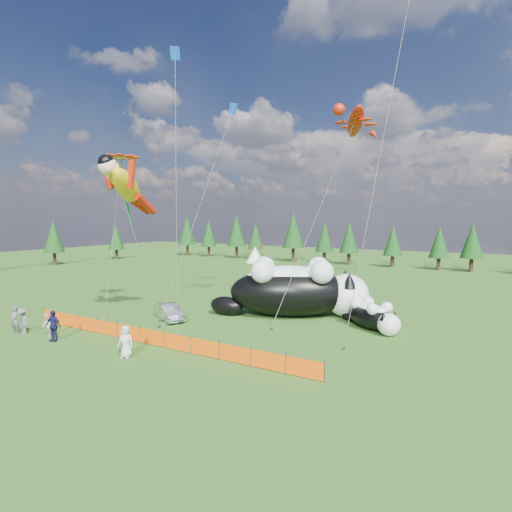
% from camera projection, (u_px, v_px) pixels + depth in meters
% --- Properties ---
extents(ground, '(160.00, 160.00, 0.00)m').
position_uv_depth(ground, '(185.00, 333.00, 26.75)').
color(ground, '#163C0B').
rests_on(ground, ground).
extents(safety_fence, '(22.06, 0.06, 1.10)m').
position_uv_depth(safety_fence, '(152.00, 337.00, 24.12)').
color(safety_fence, '#262626').
rests_on(safety_fence, ground).
extents(tree_line, '(90.00, 4.00, 8.00)m').
position_uv_depth(tree_line, '(365.00, 241.00, 65.08)').
color(tree_line, black).
rests_on(tree_line, ground).
extents(festival_tents, '(50.00, 3.20, 2.80)m').
position_uv_depth(festival_tents, '(434.00, 264.00, 55.50)').
color(festival_tents, white).
rests_on(festival_tents, ground).
extents(cat_large, '(11.83, 8.17, 4.57)m').
position_uv_depth(cat_large, '(297.00, 289.00, 31.28)').
color(cat_large, black).
rests_on(cat_large, ground).
extents(cat_small, '(4.80, 4.12, 2.03)m').
position_uv_depth(cat_small, '(372.00, 316.00, 27.62)').
color(cat_small, black).
rests_on(cat_small, ground).
extents(car, '(3.84, 2.94, 1.21)m').
position_uv_depth(car, '(169.00, 312.00, 30.20)').
color(car, silver).
rests_on(car, ground).
extents(spectator_a, '(0.73, 0.54, 1.85)m').
position_uv_depth(spectator_a, '(15.00, 320.00, 26.44)').
color(spectator_a, '#58585D').
rests_on(spectator_a, ground).
extents(spectator_b, '(0.84, 0.63, 1.54)m').
position_uv_depth(spectator_b, '(47.00, 325.00, 25.80)').
color(spectator_b, silver).
rests_on(spectator_b, ground).
extents(spectator_c, '(1.22, 0.73, 1.96)m').
position_uv_depth(spectator_c, '(53.00, 326.00, 24.88)').
color(spectator_c, '#16153A').
rests_on(spectator_c, ground).
extents(spectator_d, '(1.16, 0.65, 1.75)m').
position_uv_depth(spectator_d, '(23.00, 321.00, 26.40)').
color(spectator_d, '#58585D').
rests_on(spectator_d, ground).
extents(spectator_e, '(1.00, 0.79, 1.79)m').
position_uv_depth(spectator_e, '(126.00, 342.00, 21.96)').
color(spectator_e, silver).
rests_on(spectator_e, ground).
extents(superhero_kite, '(6.58, 6.74, 12.41)m').
position_uv_depth(superhero_kite, '(127.00, 187.00, 29.09)').
color(superhero_kite, '#E7AE0C').
rests_on(superhero_kite, ground).
extents(gecko_kite, '(5.78, 14.85, 19.43)m').
position_uv_depth(gecko_kite, '(355.00, 122.00, 34.38)').
color(gecko_kite, '#B71F09').
rests_on(gecko_kite, ground).
extents(flower_kite, '(3.50, 5.31, 12.93)m').
position_uv_depth(flower_kite, '(121.00, 159.00, 31.17)').
color(flower_kite, '#B71F09').
rests_on(flower_kite, ground).
extents(diamond_kite_a, '(2.67, 6.88, 17.50)m').
position_uv_depth(diamond_kite_a, '(230.00, 117.00, 30.80)').
color(diamond_kite_a, blue).
rests_on(diamond_kite_a, ground).
extents(diamond_kite_b, '(2.41, 7.42, 24.68)m').
position_uv_depth(diamond_kite_b, '(409.00, 0.00, 25.85)').
color(diamond_kite_b, '#0DA09F').
rests_on(diamond_kite_b, ground).
extents(diamond_kite_c, '(0.94, 0.64, 17.60)m').
position_uv_depth(diamond_kite_c, '(175.00, 72.00, 22.43)').
color(diamond_kite_c, blue).
rests_on(diamond_kite_c, ground).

